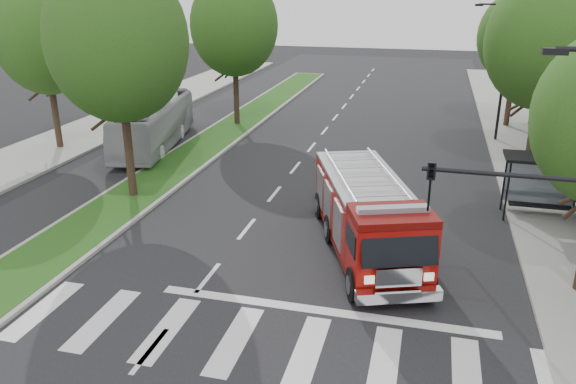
# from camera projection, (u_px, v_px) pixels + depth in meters

# --- Properties ---
(ground) EXTENTS (140.00, 140.00, 0.00)m
(ground) POSITION_uv_depth(u_px,v_px,m) (208.00, 278.00, 18.30)
(ground) COLOR black
(ground) RESTS_ON ground
(sidewalk_right) EXTENTS (5.00, 80.00, 0.15)m
(sidewalk_right) POSITION_uv_depth(u_px,v_px,m) (563.00, 202.00, 24.42)
(sidewalk_right) COLOR gray
(sidewalk_right) RESTS_ON ground
(sidewalk_left) EXTENTS (5.00, 80.00, 0.15)m
(sidewalk_left) POSITION_uv_depth(u_px,v_px,m) (30.00, 157.00, 30.74)
(sidewalk_left) COLOR gray
(sidewalk_left) RESTS_ON ground
(median) EXTENTS (3.00, 50.00, 0.15)m
(median) POSITION_uv_depth(u_px,v_px,m) (227.00, 131.00, 36.00)
(median) COLOR gray
(median) RESTS_ON ground
(bus_shelter) EXTENTS (3.20, 1.60, 2.61)m
(bus_shelter) POSITION_uv_depth(u_px,v_px,m) (545.00, 170.00, 22.35)
(bus_shelter) COLOR black
(bus_shelter) RESTS_ON ground
(tree_right_mid) EXTENTS (5.60, 5.60, 9.72)m
(tree_right_mid) POSITION_uv_depth(u_px,v_px,m) (546.00, 41.00, 26.03)
(tree_right_mid) COLOR black
(tree_right_mid) RESTS_ON ground
(tree_right_far) EXTENTS (5.00, 5.00, 8.73)m
(tree_right_far) POSITION_uv_depth(u_px,v_px,m) (518.00, 37.00, 35.33)
(tree_right_far) COLOR black
(tree_right_far) RESTS_ON ground
(tree_median_near) EXTENTS (5.80, 5.80, 10.16)m
(tree_median_near) POSITION_uv_depth(u_px,v_px,m) (118.00, 41.00, 22.76)
(tree_median_near) COLOR black
(tree_median_near) RESTS_ON ground
(tree_median_far) EXTENTS (5.60, 5.60, 9.72)m
(tree_median_far) POSITION_uv_depth(u_px,v_px,m) (234.00, 25.00, 35.57)
(tree_median_far) COLOR black
(tree_median_far) RESTS_ON ground
(tree_left_mid) EXTENTS (5.20, 5.20, 9.16)m
(tree_left_mid) POSITION_uv_depth(u_px,v_px,m) (45.00, 39.00, 30.30)
(tree_left_mid) COLOR black
(tree_left_mid) RESTS_ON ground
(streetlight_right_far) EXTENTS (2.11, 0.20, 8.00)m
(streetlight_right_far) POSITION_uv_depth(u_px,v_px,m) (502.00, 67.00, 32.45)
(streetlight_right_far) COLOR black
(streetlight_right_far) RESTS_ON ground
(fire_engine) EXTENTS (5.23, 8.71, 2.90)m
(fire_engine) POSITION_uv_depth(u_px,v_px,m) (367.00, 215.00, 19.66)
(fire_engine) COLOR #5C0705
(fire_engine) RESTS_ON ground
(city_bus) EXTENTS (4.17, 10.21, 2.77)m
(city_bus) POSITION_uv_depth(u_px,v_px,m) (154.00, 124.00, 32.46)
(city_bus) COLOR #B4B4B9
(city_bus) RESTS_ON ground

